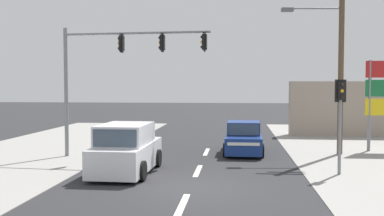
# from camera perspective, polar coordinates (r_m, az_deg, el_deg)

# --- Properties ---
(ground_plane) EXTENTS (140.00, 140.00, 0.00)m
(ground_plane) POSITION_cam_1_polar(r_m,az_deg,el_deg) (14.80, -0.28, -10.17)
(ground_plane) COLOR #28282B
(lane_dash_near) EXTENTS (0.20, 2.40, 0.01)m
(lane_dash_near) POSITION_cam_1_polar(r_m,az_deg,el_deg) (12.87, -1.23, -12.16)
(lane_dash_near) COLOR silver
(lane_dash_near) RESTS_ON ground
(lane_dash_mid) EXTENTS (0.20, 2.40, 0.01)m
(lane_dash_mid) POSITION_cam_1_polar(r_m,az_deg,el_deg) (17.72, 0.75, -7.97)
(lane_dash_mid) COLOR silver
(lane_dash_mid) RESTS_ON ground
(lane_dash_far) EXTENTS (0.20, 2.40, 0.01)m
(lane_dash_far) POSITION_cam_1_polar(r_m,az_deg,el_deg) (22.63, 1.85, -5.58)
(lane_dash_far) COLOR silver
(lane_dash_far) RESTS_ON ground
(kerb_left_verge) EXTENTS (8.00, 40.00, 0.02)m
(kerb_left_verge) POSITION_cam_1_polar(r_m,az_deg,el_deg) (21.15, -22.75, -6.39)
(kerb_left_verge) COLOR gray
(kerb_left_verge) RESTS_ON ground
(utility_pole_midground_right) EXTENTS (3.78, 0.56, 9.73)m
(utility_pole_midground_right) POSITION_cam_1_polar(r_m,az_deg,el_deg) (22.72, 18.10, 7.51)
(utility_pole_midground_right) COLOR brown
(utility_pole_midground_right) RESTS_ON ground
(traffic_signal_mast) EXTENTS (6.88, 0.77, 6.00)m
(traffic_signal_mast) POSITION_cam_1_polar(r_m,az_deg,el_deg) (20.87, -9.80, 5.63)
(traffic_signal_mast) COLOR slate
(traffic_signal_mast) RESTS_ON ground
(pedestal_signal_right_kerb) EXTENTS (0.44, 0.31, 3.56)m
(pedestal_signal_right_kerb) POSITION_cam_1_polar(r_m,az_deg,el_deg) (17.52, 18.31, -0.28)
(pedestal_signal_right_kerb) COLOR slate
(pedestal_signal_right_kerb) RESTS_ON ground
(shopfront_wall_far) EXTENTS (12.00, 1.00, 3.60)m
(shopfront_wall_far) POSITION_cam_1_polar(r_m,az_deg,el_deg) (31.82, 23.07, -0.11)
(shopfront_wall_far) COLOR #A39384
(shopfront_wall_far) RESTS_ON ground
(sedan_receding_far) EXTENTS (1.94, 4.26, 1.56)m
(sedan_receding_far) POSITION_cam_1_polar(r_m,az_deg,el_deg) (22.33, 6.56, -3.91)
(sedan_receding_far) COLOR navy
(sedan_receding_far) RESTS_ON ground
(suv_kerbside_parked) EXTENTS (2.13, 4.57, 1.90)m
(suv_kerbside_parked) POSITION_cam_1_polar(r_m,az_deg,el_deg) (17.31, -8.33, -5.31)
(suv_kerbside_parked) COLOR silver
(suv_kerbside_parked) RESTS_ON ground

